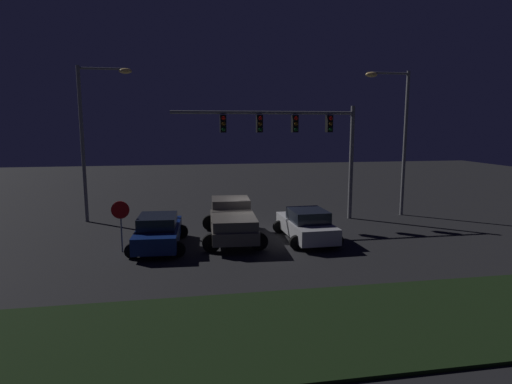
{
  "coord_description": "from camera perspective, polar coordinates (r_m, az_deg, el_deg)",
  "views": [
    {
      "loc": [
        -3.62,
        -20.3,
        5.39
      ],
      "look_at": [
        0.16,
        1.03,
        2.02
      ],
      "focal_mm": 29.91,
      "sensor_mm": 36.0,
      "label": 1
    }
  ],
  "objects": [
    {
      "name": "ground_plane",
      "position": [
        21.31,
        0.07,
        -5.79
      ],
      "size": [
        80.0,
        80.0,
        0.0
      ],
      "primitive_type": "plane",
      "color": "black"
    },
    {
      "name": "car_sedan_far",
      "position": [
        19.49,
        -12.91,
        -5.17
      ],
      "size": [
        2.64,
        4.49,
        1.51
      ],
      "rotation": [
        0.0,
        0.0,
        1.52
      ],
      "color": "navy",
      "rests_on": "ground_plane"
    },
    {
      "name": "grass_median",
      "position": [
        12.17,
        8.73,
        -17.26
      ],
      "size": [
        27.35,
        5.02,
        0.1
      ],
      "primitive_type": "cube",
      "color": "black",
      "rests_on": "ground_plane"
    },
    {
      "name": "street_lamp_left",
      "position": [
        25.41,
        -21.05,
        8.32
      ],
      "size": [
        2.92,
        0.44,
        8.61
      ],
      "color": "slate",
      "rests_on": "ground_plane"
    },
    {
      "name": "traffic_signal_gantry",
      "position": [
        24.05,
        5.29,
        7.96
      ],
      "size": [
        10.32,
        0.56,
        6.5
      ],
      "color": "slate",
      "rests_on": "ground_plane"
    },
    {
      "name": "pickup_truck",
      "position": [
        20.51,
        -3.24,
        -3.52
      ],
      "size": [
        3.07,
        5.5,
        1.8
      ],
      "rotation": [
        0.0,
        0.0,
        1.52
      ],
      "color": "#514C47",
      "rests_on": "ground_plane"
    },
    {
      "name": "street_lamp_right",
      "position": [
        26.79,
        18.38,
        8.34
      ],
      "size": [
        2.75,
        0.44,
        8.54
      ],
      "color": "slate",
      "rests_on": "ground_plane"
    },
    {
      "name": "car_sedan",
      "position": [
        20.38,
        6.76,
        -4.39
      ],
      "size": [
        2.56,
        4.45,
        1.51
      ],
      "rotation": [
        0.0,
        0.0,
        1.6
      ],
      "color": "#B7B7BC",
      "rests_on": "ground_plane"
    },
    {
      "name": "stop_sign",
      "position": [
        19.07,
        -17.66,
        -3.15
      ],
      "size": [
        0.76,
        0.08,
        2.23
      ],
      "color": "slate",
      "rests_on": "ground_plane"
    }
  ]
}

